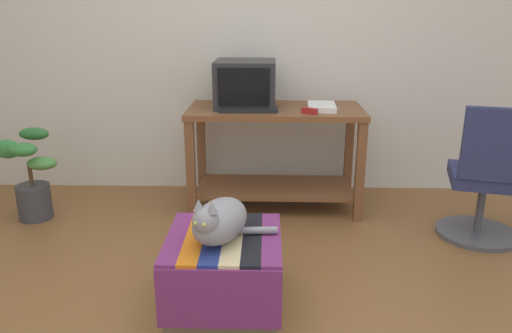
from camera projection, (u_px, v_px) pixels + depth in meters
back_wall at (250, 27)px, 3.80m from camera, size 8.00×0.10×2.60m
desk at (275, 141)px, 3.61m from camera, size 1.26×0.62×0.75m
tv_monitor at (245, 84)px, 3.53m from camera, size 0.43×0.44×0.33m
keyboard at (249, 110)px, 3.41m from camera, size 0.40×0.16×0.02m
book at (322, 107)px, 3.47m from camera, size 0.21×0.30×0.04m
ottoman_with_blanket at (224, 272)px, 2.43m from camera, size 0.55×0.59×0.38m
cat at (219, 221)px, 2.30m from camera, size 0.44×0.42×0.25m
potted_plant at (31, 181)px, 3.45m from camera, size 0.44×0.36×0.63m
office_chair at (486, 183)px, 3.10m from camera, size 0.52×0.52×0.89m
stapler at (310, 111)px, 3.33m from camera, size 0.11×0.09×0.04m
pen at (333, 108)px, 3.49m from camera, size 0.08×0.12×0.01m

